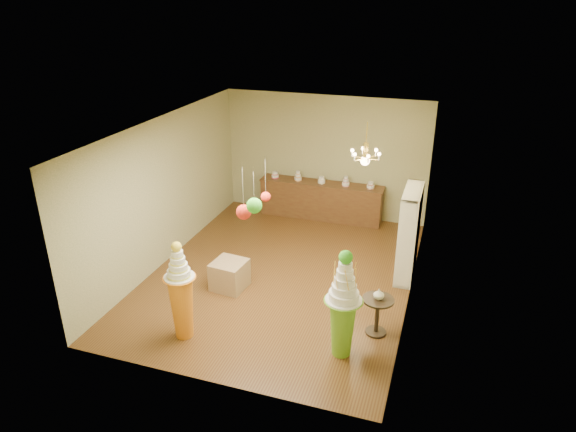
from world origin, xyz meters
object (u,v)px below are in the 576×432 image
(pedestal_orange, at_px, (181,299))
(round_table, at_px, (377,311))
(sideboard, at_px, (321,200))
(pedestal_green, at_px, (343,313))

(pedestal_orange, xyz_separation_m, round_table, (2.98, 1.05, -0.27))
(sideboard, relative_size, round_table, 4.59)
(round_table, bearing_deg, pedestal_orange, -160.53)
(pedestal_green, height_order, round_table, pedestal_green)
(pedestal_green, bearing_deg, sideboard, 108.50)
(pedestal_green, relative_size, sideboard, 0.59)
(round_table, bearing_deg, pedestal_green, -122.09)
(pedestal_orange, distance_m, round_table, 3.17)
(pedestal_green, relative_size, pedestal_orange, 1.05)
(pedestal_orange, relative_size, round_table, 2.59)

